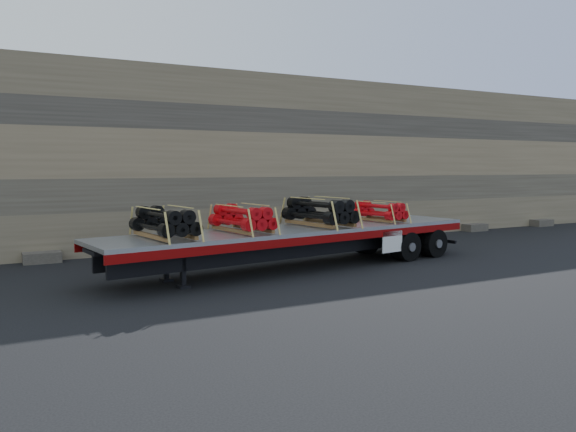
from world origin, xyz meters
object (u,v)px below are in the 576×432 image
at_px(trailer, 297,248).
at_px(bundle_front, 164,223).
at_px(bundle_midrear, 319,212).
at_px(bundle_rear, 379,212).
at_px(bundle_midfront, 242,219).

height_order(trailer, bundle_front, bundle_front).
distance_m(bundle_midrear, bundle_rear, 2.72).
height_order(bundle_midfront, bundle_rear, bundle_midfront).
distance_m(bundle_midfront, bundle_midrear, 2.92).
xyz_separation_m(trailer, bundle_midrear, (0.89, 0.12, 1.09)).
bearing_deg(bundle_rear, bundle_midrear, 180.00).
height_order(bundle_front, bundle_midfront, bundle_front).
height_order(bundle_midfront, bundle_midrear, bundle_midrear).
distance_m(trailer, bundle_midfront, 2.27).
relative_size(trailer, bundle_midfront, 5.98).
xyz_separation_m(bundle_midrear, bundle_rear, (2.69, 0.37, -0.11)).
height_order(bundle_front, bundle_rear, bundle_front).
bearing_deg(bundle_rear, bundle_front, 180.00).
bearing_deg(trailer, bundle_midrear, 0.00).
bearing_deg(bundle_rear, trailer, -180.00).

